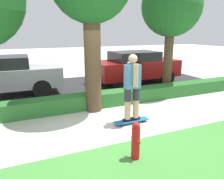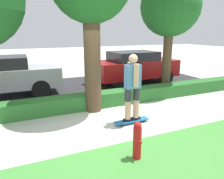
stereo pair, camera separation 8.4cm
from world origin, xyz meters
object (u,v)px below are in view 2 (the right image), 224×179
Objects in this scene: skateboard at (132,121)px; fire_hydrant at (137,140)px; skater_person at (133,86)px; parked_car_middle at (135,66)px; tree_far at (170,8)px.

skateboard is 1.78m from fire_hydrant.
skater_person is 4.95m from parked_car_middle.
skateboard is 1.27× the size of fire_hydrant.
skater_person is at bearing -141.75° from tree_far.
parked_car_middle is at bearing 59.39° from skateboard.
fire_hydrant is at bearing -133.41° from tree_far.
fire_hydrant is at bearing -121.44° from parked_car_middle.
tree_far reaches higher than skater_person.
skateboard is 0.24× the size of parked_car_middle.
skateboard is 5.00m from parked_car_middle.
parked_car_middle reaches higher than fire_hydrant.
skater_person is 4.30m from tree_far.
parked_car_middle reaches higher than skateboard.
fire_hydrant is (-0.76, -1.57, -0.67)m from skater_person.
fire_hydrant is (-3.62, -3.83, -2.95)m from tree_far.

